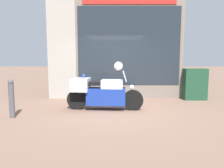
# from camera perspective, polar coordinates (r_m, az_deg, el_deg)

# --- Properties ---
(ground_plane) EXTENTS (60.00, 60.00, 0.00)m
(ground_plane) POSITION_cam_1_polar(r_m,az_deg,el_deg) (6.93, 1.25, -6.57)
(ground_plane) COLOR #7A5B4C
(shop_building) EXTENTS (5.27, 0.55, 4.00)m
(shop_building) POSITION_cam_1_polar(r_m,az_deg,el_deg) (8.74, -1.89, 9.52)
(shop_building) COLOR #6B6056
(shop_building) RESTS_ON ground
(window_display) EXTENTS (3.72, 0.30, 2.11)m
(window_display) POSITION_cam_1_polar(r_m,az_deg,el_deg) (8.86, 4.04, -0.30)
(window_display) COLOR slate
(window_display) RESTS_ON ground
(paramedic_motorcycle) EXTENTS (2.38, 0.79, 1.23)m
(paramedic_motorcycle) POSITION_cam_1_polar(r_m,az_deg,el_deg) (6.77, -3.04, -2.03)
(paramedic_motorcycle) COLOR black
(paramedic_motorcycle) RESTS_ON ground
(utility_cabinet) EXTENTS (0.84, 0.43, 1.19)m
(utility_cabinet) POSITION_cam_1_polar(r_m,az_deg,el_deg) (8.93, 20.90, -0.05)
(utility_cabinet) COLOR #193D28
(utility_cabinet) RESTS_ON ground
(white_helmet) EXTENTS (0.26, 0.26, 0.26)m
(white_helmet) POSITION_cam_1_polar(r_m,az_deg,el_deg) (6.65, 1.76, 4.69)
(white_helmet) COLOR white
(white_helmet) RESTS_ON paramedic_motorcycle
(street_bollard) EXTENTS (0.15, 0.15, 1.05)m
(street_bollard) POSITION_cam_1_polar(r_m,az_deg,el_deg) (6.45, -24.71, -3.34)
(street_bollard) COLOR #47474C
(street_bollard) RESTS_ON ground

